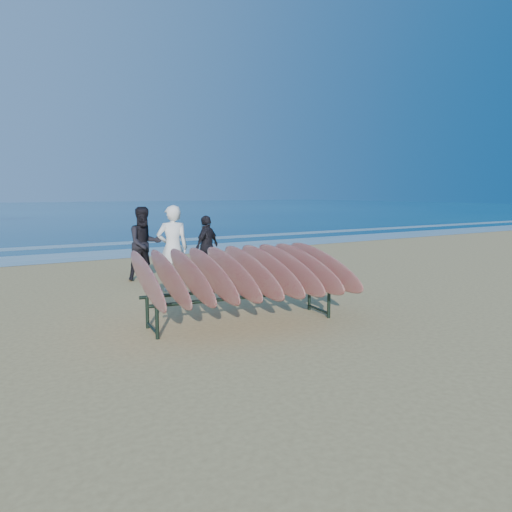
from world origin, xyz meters
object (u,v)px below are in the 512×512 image
object	(u,v)px
person_white	(173,248)
person_dark_b	(207,246)
surfboard_rack	(241,273)
person_dark_a	(145,244)

from	to	relation	value
person_white	person_dark_b	bearing A→B (deg)	-126.46
surfboard_rack	person_dark_a	size ratio (longest dim) A/B	1.94
surfboard_rack	person_dark_b	xyz separation A→B (m)	(1.52, 4.28, -0.06)
person_dark_a	person_dark_b	bearing A→B (deg)	-19.20
person_dark_a	person_dark_b	world-z (taller)	person_dark_a
surfboard_rack	person_dark_a	bearing A→B (deg)	96.86
person_white	person_dark_a	size ratio (longest dim) A/B	1.04
surfboard_rack	person_white	bearing A→B (deg)	95.31
person_dark_a	person_dark_b	size ratio (longest dim) A/B	1.15
person_white	person_dark_a	bearing A→B (deg)	-73.31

